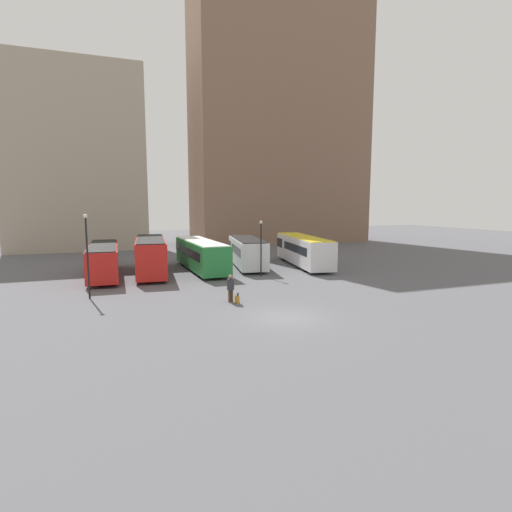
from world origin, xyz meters
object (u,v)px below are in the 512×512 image
bus_3 (247,251)px  bus_1 (151,255)px  lamp_post_0 (87,250)px  suitcase (237,299)px  traveler (231,286)px  lamp_post_1 (261,243)px  bus_4 (303,250)px  bus_2 (201,254)px  bus_0 (104,259)px

bus_3 → bus_1: bearing=103.9°
bus_1 → lamp_post_0: 10.15m
bus_1 → suitcase: (4.12, -13.40, -1.55)m
traveler → lamp_post_1: lamp_post_1 is taller
bus_3 → suitcase: (-5.57, -14.12, -1.36)m
lamp_post_0 → bus_4: bearing=22.3°
bus_2 → lamp_post_0: bearing=131.5°
bus_3 → lamp_post_0: bearing=132.3°
bus_2 → suitcase: bus_2 is taller
bus_0 → traveler: size_ratio=6.36×
bus_4 → lamp_post_0: (-20.60, -8.43, 1.72)m
lamp_post_0 → bus_2: bearing=43.0°
traveler → lamp_post_1: (5.32, 8.24, 1.88)m
bus_0 → bus_3: size_ratio=1.15×
bus_0 → bus_4: (19.71, -0.42, 0.12)m
bus_0 → traveler: bearing=-147.9°
bus_1 → bus_4: size_ratio=0.88×
bus_1 → bus_3: size_ratio=1.09×
bus_1 → lamp_post_0: lamp_post_0 is taller
traveler → lamp_post_1: size_ratio=0.37×
traveler → suitcase: 0.99m
bus_1 → bus_4: (15.61, -0.27, -0.12)m
traveler → bus_1: bearing=7.0°
bus_1 → suitcase: bearing=-157.8°
bus_0 → lamp_post_1: 14.18m
traveler → suitcase: bearing=-151.1°
bus_0 → bus_4: bus_4 is taller
traveler → suitcase: traveler is taller
bus_4 → lamp_post_1: lamp_post_1 is taller
suitcase → bus_2: bearing=-12.1°
bus_0 → suitcase: bus_0 is taller
bus_0 → bus_3: 13.80m
bus_4 → traveler: size_ratio=6.87×
lamp_post_1 → traveler: bearing=-122.9°
bus_1 → bus_3: (9.69, 0.71, -0.19)m
bus_0 → bus_4: size_ratio=0.93×
suitcase → lamp_post_1: (5.00, 8.65, 2.72)m
bus_1 → traveler: size_ratio=6.03×
bus_4 → suitcase: bus_4 is taller
suitcase → bus_1: bearing=7.8°
bus_3 → bus_4: bearing=-89.8°
suitcase → traveler: bearing=28.9°
bus_3 → lamp_post_0: (-14.67, -9.41, 1.78)m
bus_2 → lamp_post_0: size_ratio=2.06×
bus_1 → bus_2: (4.80, 0.42, -0.20)m
bus_1 → suitcase: bus_1 is taller
bus_3 → traveler: bearing=166.4°
bus_2 → bus_3: 4.90m
lamp_post_0 → lamp_post_1: 14.66m
bus_4 → suitcase: bearing=148.1°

